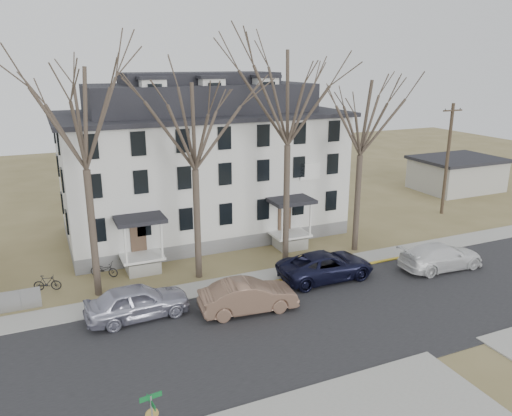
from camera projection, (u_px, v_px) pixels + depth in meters
name	position (u px, v px, depth m)	size (l,w,h in m)	color
ground	(359.00, 336.00, 24.24)	(120.00, 120.00, 0.00)	olive
main_road	(336.00, 317.00, 25.99)	(120.00, 10.00, 0.04)	#27272A
far_sidewalk	(284.00, 274.00, 31.25)	(120.00, 2.00, 0.08)	#A09F97
yellow_curb	(359.00, 267.00, 32.40)	(14.00, 0.25, 0.06)	gold
boarding_house	(202.00, 164.00, 37.68)	(20.80, 12.36, 12.05)	slate
distant_building	(457.00, 174.00, 51.38)	(8.50, 6.50, 3.35)	#A09F97
tree_far_left	(81.00, 111.00, 25.63)	(8.40, 8.40, 13.72)	#473B31
tree_mid_left	(194.00, 121.00, 28.17)	(7.80, 7.80, 12.74)	#473B31
tree_center	(288.00, 91.00, 30.07)	(9.00, 9.00, 14.70)	#473B31
tree_mid_right	(363.00, 112.00, 32.62)	(7.80, 7.80, 12.74)	#473B31
utility_pole_far	(447.00, 158.00, 42.29)	(2.00, 0.28, 9.50)	#3D3023
car_silver	(138.00, 302.00, 25.68)	(2.13, 5.31, 1.81)	#A3A3B8
car_tan	(248.00, 297.00, 26.38)	(1.81, 5.19, 1.71)	brown
car_navy	(326.00, 266.00, 30.37)	(2.76, 5.98, 1.66)	black
car_white	(441.00, 257.00, 31.86)	(2.30, 5.65, 1.64)	white
bicycle_left	(104.00, 270.00, 30.72)	(0.62, 1.78, 0.93)	black
bicycle_right	(47.00, 283.00, 28.84)	(0.44, 1.57, 0.94)	black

